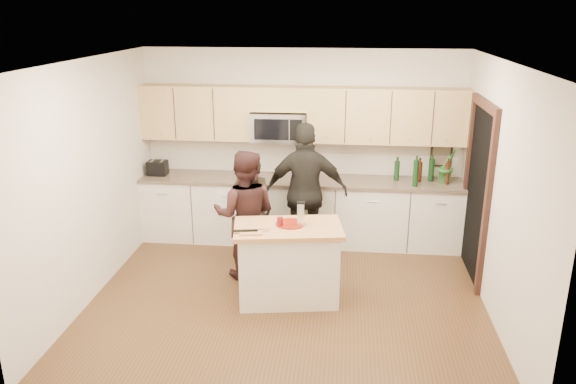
# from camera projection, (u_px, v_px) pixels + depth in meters

# --- Properties ---
(floor) EXTENTS (4.50, 4.50, 0.00)m
(floor) POSITION_uv_depth(u_px,v_px,m) (288.00, 297.00, 6.55)
(floor) COLOR #54361D
(floor) RESTS_ON ground
(room_shell) EXTENTS (4.52, 4.02, 2.71)m
(room_shell) POSITION_uv_depth(u_px,v_px,m) (288.00, 154.00, 6.01)
(room_shell) COLOR beige
(room_shell) RESTS_ON ground
(back_cabinetry) EXTENTS (4.50, 0.66, 0.94)m
(back_cabinetry) POSITION_uv_depth(u_px,v_px,m) (300.00, 210.00, 8.00)
(back_cabinetry) COLOR silver
(back_cabinetry) RESTS_ON ground
(upper_cabinetry) EXTENTS (4.50, 0.33, 0.75)m
(upper_cabinetry) POSITION_uv_depth(u_px,v_px,m) (304.00, 113.00, 7.71)
(upper_cabinetry) COLOR tan
(upper_cabinetry) RESTS_ON ground
(microwave) EXTENTS (0.76, 0.41, 0.40)m
(microwave) POSITION_uv_depth(u_px,v_px,m) (279.00, 127.00, 7.77)
(microwave) COLOR silver
(microwave) RESTS_ON ground
(doorway) EXTENTS (0.06, 1.25, 2.20)m
(doorway) POSITION_uv_depth(u_px,v_px,m) (478.00, 186.00, 6.82)
(doorway) COLOR black
(doorway) RESTS_ON ground
(framed_picture) EXTENTS (0.30, 0.03, 0.38)m
(framed_picture) POSITION_uv_depth(u_px,v_px,m) (441.00, 154.00, 7.83)
(framed_picture) COLOR black
(framed_picture) RESTS_ON ground
(dish_towel) EXTENTS (0.34, 0.60, 0.48)m
(dish_towel) POSITION_uv_depth(u_px,v_px,m) (231.00, 190.00, 7.82)
(dish_towel) COLOR white
(dish_towel) RESTS_ON ground
(island) EXTENTS (1.30, 0.88, 0.90)m
(island) POSITION_uv_depth(u_px,v_px,m) (288.00, 263.00, 6.39)
(island) COLOR silver
(island) RESTS_ON ground
(red_plate) EXTENTS (0.33, 0.33, 0.02)m
(red_plate) POSITION_uv_depth(u_px,v_px,m) (290.00, 224.00, 6.30)
(red_plate) COLOR maroon
(red_plate) RESTS_ON island
(box_grater) EXTENTS (0.09, 0.07, 0.27)m
(box_grater) POSITION_uv_depth(u_px,v_px,m) (301.00, 213.00, 6.22)
(box_grater) COLOR silver
(box_grater) RESTS_ON red_plate
(drink_glass) EXTENTS (0.07, 0.07, 0.11)m
(drink_glass) POSITION_uv_depth(u_px,v_px,m) (280.00, 222.00, 6.23)
(drink_glass) COLOR maroon
(drink_glass) RESTS_ON island
(cutting_board) EXTENTS (0.27, 0.20, 0.02)m
(cutting_board) POSITION_uv_depth(u_px,v_px,m) (251.00, 232.00, 6.06)
(cutting_board) COLOR tan
(cutting_board) RESTS_ON island
(tongs) EXTENTS (0.28, 0.08, 0.02)m
(tongs) POSITION_uv_depth(u_px,v_px,m) (245.00, 231.00, 6.06)
(tongs) COLOR black
(tongs) RESTS_ON cutting_board
(knife) EXTENTS (0.21, 0.05, 0.01)m
(knife) POSITION_uv_depth(u_px,v_px,m) (261.00, 230.00, 6.10)
(knife) COLOR silver
(knife) RESTS_ON cutting_board
(toaster) EXTENTS (0.27, 0.20, 0.21)m
(toaster) POSITION_uv_depth(u_px,v_px,m) (158.00, 168.00, 8.01)
(toaster) COLOR black
(toaster) RESTS_ON back_cabinetry
(bottle_cluster) EXTENTS (0.73, 0.34, 0.42)m
(bottle_cluster) POSITION_uv_depth(u_px,v_px,m) (422.00, 170.00, 7.63)
(bottle_cluster) COLOR black
(bottle_cluster) RESTS_ON back_cabinetry
(orchid) EXTENTS (0.33, 0.32, 0.48)m
(orchid) POSITION_uv_depth(u_px,v_px,m) (447.00, 166.00, 7.61)
(orchid) COLOR #31742E
(orchid) RESTS_ON back_cabinetry
(woman_left) EXTENTS (0.57, 0.41, 1.48)m
(woman_left) POSITION_uv_depth(u_px,v_px,m) (251.00, 210.00, 7.23)
(woman_left) COLOR black
(woman_left) RESTS_ON ground
(woman_center) EXTENTS (0.81, 0.65, 1.62)m
(woman_center) POSITION_uv_depth(u_px,v_px,m) (245.00, 215.00, 6.86)
(woman_center) COLOR black
(woman_center) RESTS_ON ground
(woman_right) EXTENTS (1.12, 0.55, 1.85)m
(woman_right) POSITION_uv_depth(u_px,v_px,m) (306.00, 193.00, 7.32)
(woman_right) COLOR black
(woman_right) RESTS_ON ground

